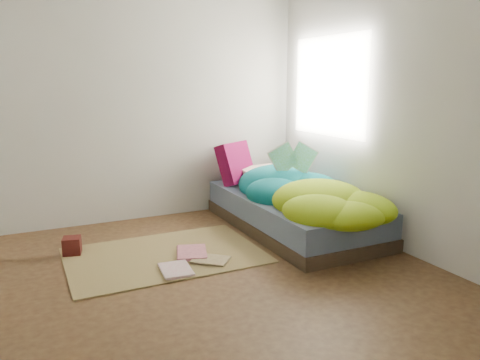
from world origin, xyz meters
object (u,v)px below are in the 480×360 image
object	(u,v)px
pillow_magenta	(236,163)
open_book	(294,148)
floor_book_b	(177,253)
bed	(292,212)
floor_book_a	(161,272)
wooden_box	(72,246)

from	to	relation	value
pillow_magenta	open_book	xyz separation A→B (m)	(0.30, -0.71, 0.24)
pillow_magenta	floor_book_b	distance (m)	1.54
bed	open_book	bearing A→B (deg)	59.97
pillow_magenta	floor_book_a	size ratio (longest dim) A/B	1.45
bed	floor_book_b	distance (m)	1.31
floor_book_b	wooden_box	bearing A→B (deg)	169.64
floor_book_a	floor_book_b	xyz separation A→B (m)	(0.23, 0.31, 0.00)
pillow_magenta	wooden_box	world-z (taller)	pillow_magenta
bed	open_book	distance (m)	0.64
floor_book_b	open_book	bearing A→B (deg)	30.80
open_book	bed	bearing A→B (deg)	-103.13
pillow_magenta	wooden_box	distance (m)	1.97
bed	wooden_box	size ratio (longest dim) A/B	13.90
open_book	floor_book_a	distance (m)	1.85
bed	wooden_box	xyz separation A→B (m)	(-2.07, 0.19, -0.08)
wooden_box	floor_book_b	world-z (taller)	wooden_box
pillow_magenta	open_book	bearing A→B (deg)	-97.54
pillow_magenta	floor_book_b	bearing A→B (deg)	-166.04
wooden_box	bed	bearing A→B (deg)	-5.35
floor_book_a	bed	bearing A→B (deg)	24.82
pillow_magenta	open_book	distance (m)	0.80
open_book	floor_book_b	size ratio (longest dim) A/B	1.21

